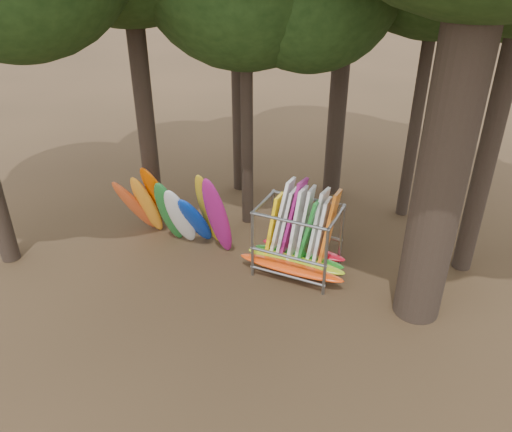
% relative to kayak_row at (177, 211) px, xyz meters
% --- Properties ---
extents(ground, '(120.00, 120.00, 0.00)m').
position_rel_kayak_row_xyz_m(ground, '(3.09, -0.92, -1.30)').
color(ground, '#47331E').
rests_on(ground, ground).
extents(lake, '(160.00, 160.00, 0.00)m').
position_rel_kayak_row_xyz_m(lake, '(3.09, 59.08, -1.30)').
color(lake, gray).
rests_on(lake, ground).
extents(kayak_row, '(3.85, 2.12, 3.12)m').
position_rel_kayak_row_xyz_m(kayak_row, '(0.00, 0.00, 0.00)').
color(kayak_row, '#E35423').
rests_on(kayak_row, ground).
extents(storage_rack, '(3.22, 1.59, 2.90)m').
position_rel_kayak_row_xyz_m(storage_rack, '(3.93, 0.32, -0.29)').
color(storage_rack, slate).
rests_on(storage_rack, ground).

